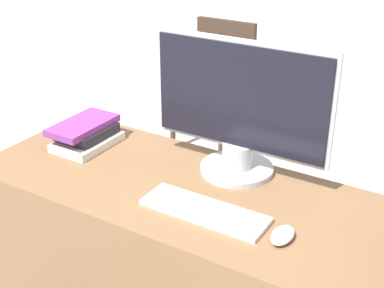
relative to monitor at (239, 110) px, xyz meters
The scene contains 6 objects.
desk 0.65m from the monitor, 118.22° to the right, with size 1.44×0.58×0.77m.
monitor is the anchor object (origin of this frame).
keyboard 0.36m from the monitor, 82.34° to the right, with size 0.39×0.13×0.02m.
mouse 0.46m from the monitor, 45.01° to the right, with size 0.06×0.10×0.03m.
book_stack 0.62m from the monitor, 169.32° to the right, with size 0.18×0.27×0.09m.
far_chair 1.94m from the monitor, 121.07° to the left, with size 0.44×0.44×0.85m.
Camera 1 is at (0.81, -0.99, 1.66)m, focal length 50.00 mm.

